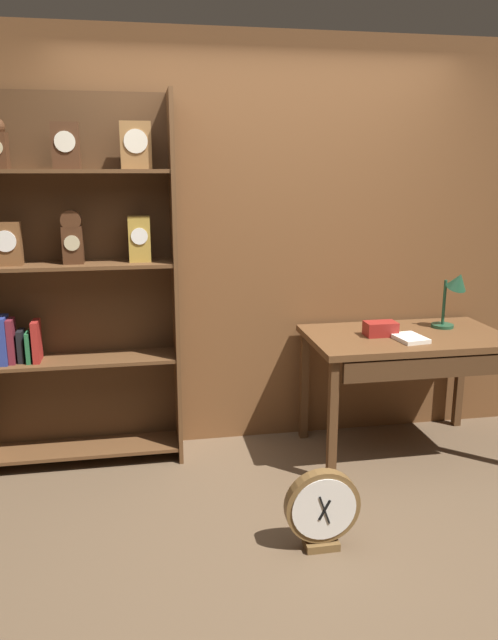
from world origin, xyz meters
name	(u,v)px	position (x,y,z in m)	size (l,w,h in m)	color
ground_plane	(316,549)	(0.00, 0.00, 0.00)	(10.00, 10.00, 0.00)	brown
back_wood_panel	(262,247)	(0.00, 1.35, 1.30)	(4.80, 0.05, 2.60)	brown
bookshelf	(72,281)	(-1.18, 1.18, 1.14)	(1.19, 0.30, 2.22)	brown
workbench	(408,349)	(0.84, 0.91, 0.70)	(1.23, 0.72, 0.79)	brown
desk_lamp	(455,291)	(1.19, 1.02, 1.03)	(0.21, 0.21, 0.38)	#1E472D
toolbox_small	(381,329)	(0.67, 0.93, 0.83)	(0.19, 0.12, 0.09)	maroon
open_repair_manual	(409,338)	(0.80, 0.81, 0.80)	(0.16, 0.22, 0.03)	silver
round_clock_large	(322,509)	(0.03, 0.01, 0.21)	(0.37, 0.11, 0.41)	brown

